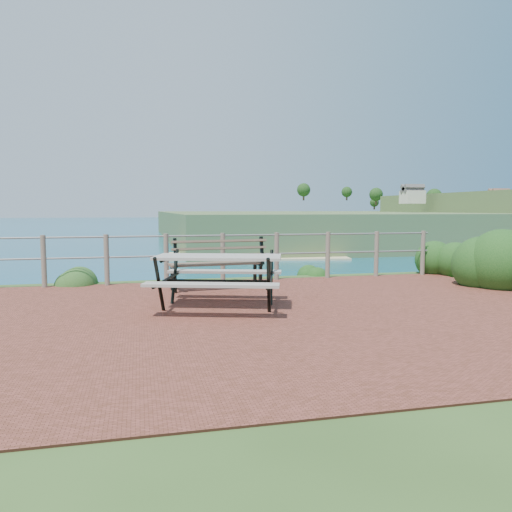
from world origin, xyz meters
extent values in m
cube|color=brown|center=(0.00, 0.00, 0.00)|extent=(10.00, 7.00, 0.12)
plane|color=#157382|center=(0.00, 200.00, 0.00)|extent=(1200.00, 1200.00, 0.00)
cylinder|color=#6B5B4C|center=(-3.45, 3.35, 0.52)|extent=(0.10, 0.10, 1.00)
cylinder|color=#6B5B4C|center=(-2.30, 3.35, 0.52)|extent=(0.10, 0.10, 1.00)
cylinder|color=#6B5B4C|center=(-1.15, 3.35, 0.52)|extent=(0.10, 0.10, 1.00)
cylinder|color=#6B5B4C|center=(0.00, 3.35, 0.52)|extent=(0.10, 0.10, 1.00)
cylinder|color=#6B5B4C|center=(1.15, 3.35, 0.52)|extent=(0.10, 0.10, 1.00)
cylinder|color=#6B5B4C|center=(2.30, 3.35, 0.52)|extent=(0.10, 0.10, 1.00)
cylinder|color=#6B5B4C|center=(3.45, 3.35, 0.52)|extent=(0.10, 0.10, 1.00)
cylinder|color=#6B5B4C|center=(4.60, 3.35, 0.52)|extent=(0.10, 0.10, 1.00)
cylinder|color=slate|center=(0.00, 3.35, 0.97)|extent=(9.40, 0.04, 0.04)
cylinder|color=slate|center=(0.00, 3.35, 0.57)|extent=(9.40, 0.04, 0.04)
cube|color=#486432|center=(140.00, 210.00, -6.00)|extent=(260.00, 180.00, 12.00)
cube|color=gray|center=(-0.52, 0.65, 0.79)|extent=(2.02, 1.29, 0.04)
cube|color=gray|center=(-0.52, 0.65, 0.48)|extent=(1.87, 0.81, 0.04)
cube|color=gray|center=(-0.52, 0.65, 0.48)|extent=(1.87, 0.81, 0.04)
cylinder|color=black|center=(-0.52, 0.65, 0.43)|extent=(1.56, 0.52, 0.05)
cube|color=brown|center=(-0.28, 2.38, 0.50)|extent=(1.78, 0.60, 0.04)
cube|color=brown|center=(-0.28, 2.38, 0.81)|extent=(1.75, 0.30, 0.40)
cube|color=black|center=(-0.28, 2.38, 0.26)|extent=(0.06, 0.07, 0.48)
cube|color=black|center=(-0.28, 2.38, 0.26)|extent=(0.06, 0.07, 0.48)
cube|color=black|center=(-0.28, 2.38, 0.26)|extent=(0.06, 0.07, 0.48)
cube|color=black|center=(-0.28, 2.38, 0.26)|extent=(0.06, 0.07, 0.48)
ellipsoid|color=#123C13|center=(5.25, 1.69, 0.00)|extent=(1.55, 1.55, 2.20)
ellipsoid|color=#123C13|center=(5.20, 3.36, 0.00)|extent=(0.97, 0.97, 1.39)
ellipsoid|color=#284B1C|center=(-2.75, 3.61, 0.00)|extent=(0.87, 0.87, 0.65)
ellipsoid|color=#123C13|center=(2.33, 4.18, 0.00)|extent=(0.70, 0.70, 0.42)
camera|label=1|loc=(-1.68, -6.75, 1.52)|focal=35.00mm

